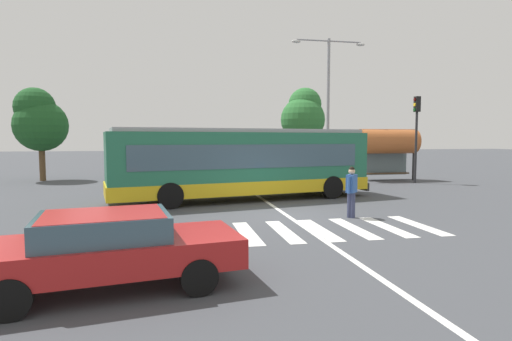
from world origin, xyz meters
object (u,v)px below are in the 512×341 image
(pedestrian_crossing_street, at_px, (351,189))
(bus_stop_shelter, at_px, (387,142))
(city_transit_bus, at_px, (243,163))
(parked_car_charcoal, at_px, (222,165))
(parked_car_red, at_px, (261,165))
(parked_car_black, at_px, (182,166))
(foreground_sedan, at_px, (108,246))
(background_tree_right, at_px, (303,115))
(background_tree_left, at_px, (39,120))
(twin_arm_street_lamp, at_px, (328,93))
(parked_car_teal, at_px, (143,166))
(traffic_light_far_corner, at_px, (416,126))

(pedestrian_crossing_street, relative_size, bus_stop_shelter, 0.45)
(city_transit_bus, bearing_deg, parked_car_charcoal, 87.87)
(parked_car_red, height_order, bus_stop_shelter, bus_stop_shelter)
(parked_car_black, relative_size, parked_car_charcoal, 1.01)
(foreground_sedan, xyz_separation_m, parked_car_red, (7.31, 21.34, 0.00))
(background_tree_right, bearing_deg, background_tree_left, -160.74)
(parked_car_red, bearing_deg, twin_arm_street_lamp, -38.90)
(pedestrian_crossing_street, distance_m, background_tree_left, 20.80)
(parked_car_teal, bearing_deg, city_transit_bus, -66.21)
(parked_car_black, height_order, parked_car_red, same)
(parked_car_teal, relative_size, background_tree_left, 0.78)
(twin_arm_street_lamp, bearing_deg, background_tree_right, 82.26)
(foreground_sedan, xyz_separation_m, twin_arm_street_lamp, (11.15, 18.25, 4.88))
(city_transit_bus, distance_m, parked_car_red, 11.82)
(foreground_sedan, relative_size, parked_car_charcoal, 1.05)
(parked_car_charcoal, bearing_deg, pedestrian_crossing_street, -81.22)
(foreground_sedan, relative_size, bus_stop_shelter, 1.24)
(pedestrian_crossing_street, xyz_separation_m, bus_stop_shelter, (7.44, 11.06, 1.45))
(city_transit_bus, distance_m, parked_car_black, 11.44)
(parked_car_black, relative_size, background_tree_right, 0.64)
(traffic_light_far_corner, bearing_deg, city_transit_bus, -157.87)
(parked_car_black, bearing_deg, traffic_light_far_corner, -25.85)
(bus_stop_shelter, xyz_separation_m, background_tree_right, (-2.02, 10.86, 2.29))
(pedestrian_crossing_street, bearing_deg, background_tree_left, 132.77)
(city_transit_bus, relative_size, pedestrian_crossing_street, 6.77)
(pedestrian_crossing_street, xyz_separation_m, parked_car_black, (-5.28, 15.91, -0.20))
(twin_arm_street_lamp, distance_m, background_tree_left, 18.42)
(parked_car_charcoal, bearing_deg, background_tree_right, 37.15)
(foreground_sedan, xyz_separation_m, parked_car_black, (1.66, 21.16, 0.00))
(parked_car_teal, distance_m, parked_car_charcoal, 5.37)
(background_tree_left, bearing_deg, parked_car_charcoal, 4.03)
(bus_stop_shelter, bearing_deg, background_tree_left, 169.25)
(pedestrian_crossing_street, height_order, bus_stop_shelter, bus_stop_shelter)
(parked_car_black, height_order, parked_car_charcoal, same)
(traffic_light_far_corner, height_order, background_tree_left, background_tree_left)
(city_transit_bus, distance_m, background_tree_left, 15.36)
(parked_car_black, xyz_separation_m, twin_arm_street_lamp, (9.49, -2.91, 4.88))
(city_transit_bus, height_order, parked_car_black, city_transit_bus)
(pedestrian_crossing_street, distance_m, background_tree_right, 22.88)
(parked_car_teal, height_order, twin_arm_street_lamp, twin_arm_street_lamp)
(city_transit_bus, distance_m, foreground_sedan, 10.83)
(foreground_sedan, height_order, parked_car_teal, same)
(city_transit_bus, relative_size, traffic_light_far_corner, 2.27)
(pedestrian_crossing_street, bearing_deg, foreground_sedan, -142.90)
(pedestrian_crossing_street, xyz_separation_m, parked_car_charcoal, (-2.46, 15.94, -0.20))
(parked_car_black, bearing_deg, parked_car_red, 1.84)
(traffic_light_far_corner, distance_m, twin_arm_street_lamp, 5.96)
(parked_car_black, height_order, background_tree_left, background_tree_left)
(parked_car_black, bearing_deg, parked_car_charcoal, 0.49)
(twin_arm_street_lamp, bearing_deg, traffic_light_far_corner, -41.75)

